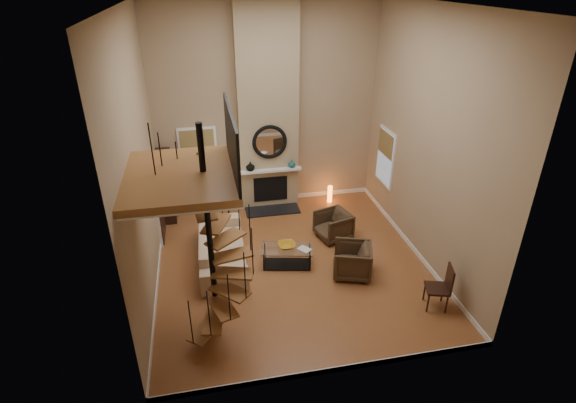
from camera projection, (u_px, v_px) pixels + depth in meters
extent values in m
cube|color=#AF6A38|center=(291.00, 263.00, 10.32)|extent=(6.00, 6.50, 0.01)
cube|color=tan|center=(267.00, 108.00, 11.88)|extent=(6.00, 0.02, 5.50)
cube|color=tan|center=(340.00, 233.00, 6.23)|extent=(6.00, 0.02, 5.50)
cube|color=tan|center=(139.00, 163.00, 8.52)|extent=(0.02, 6.50, 5.50)
cube|color=tan|center=(428.00, 141.00, 9.59)|extent=(0.02, 6.50, 5.50)
cube|color=silver|center=(293.00, 4.00, 7.79)|extent=(6.00, 6.50, 0.01)
cube|color=white|center=(269.00, 198.00, 13.11)|extent=(6.00, 0.02, 0.12)
cube|color=white|center=(331.00, 370.00, 7.47)|extent=(6.00, 0.02, 0.12)
cube|color=white|center=(158.00, 276.00, 9.76)|extent=(0.02, 6.50, 0.12)
cube|color=white|center=(412.00, 247.00, 10.82)|extent=(0.02, 6.50, 0.12)
cube|color=tan|center=(268.00, 110.00, 11.72)|extent=(1.60, 0.38, 5.50)
cube|color=black|center=(273.00, 210.00, 12.55)|extent=(1.50, 0.60, 0.04)
cube|color=black|center=(271.00, 189.00, 12.55)|extent=(0.95, 0.02, 0.72)
cube|color=white|center=(271.00, 170.00, 12.21)|extent=(1.70, 0.18, 0.06)
torus|color=black|center=(270.00, 142.00, 11.89)|extent=(0.94, 0.10, 0.94)
cylinder|color=white|center=(270.00, 142.00, 11.90)|extent=(0.80, 0.01, 0.80)
imported|color=black|center=(250.00, 166.00, 12.08)|extent=(0.24, 0.24, 0.25)
imported|color=#174F53|center=(292.00, 164.00, 12.29)|extent=(0.20, 0.20, 0.21)
cube|color=white|center=(198.00, 154.00, 12.06)|extent=(1.02, 0.04, 1.52)
cube|color=#8C9EB2|center=(198.00, 155.00, 12.03)|extent=(0.90, 0.01, 1.40)
cube|color=olive|center=(198.00, 147.00, 11.92)|extent=(0.90, 0.01, 0.98)
cube|color=white|center=(386.00, 157.00, 11.85)|extent=(0.04, 1.02, 1.52)
cube|color=#8C9EB2|center=(385.00, 158.00, 11.85)|extent=(0.01, 0.90, 1.40)
cube|color=olive|center=(386.00, 144.00, 11.67)|extent=(0.01, 0.90, 0.63)
cube|color=white|center=(157.00, 200.00, 10.88)|extent=(0.06, 1.05, 2.16)
cube|color=black|center=(159.00, 200.00, 10.89)|extent=(0.05, 0.90, 2.05)
cube|color=#8C9EB2|center=(158.00, 185.00, 10.70)|extent=(0.01, 0.60, 0.90)
cube|color=#9A6332|center=(181.00, 176.00, 6.91)|extent=(1.70, 2.20, 0.12)
cube|color=white|center=(181.00, 181.00, 6.94)|extent=(1.70, 2.20, 0.03)
cube|color=black|center=(232.00, 140.00, 6.81)|extent=(0.04, 2.20, 0.94)
cylinder|color=black|center=(210.00, 238.00, 7.51)|extent=(0.10, 0.10, 4.02)
cube|color=#9A6332|center=(206.00, 330.00, 8.03)|extent=(0.71, 0.78, 0.04)
cylinder|color=black|center=(191.00, 323.00, 7.53)|extent=(0.02, 0.02, 0.94)
cube|color=#9A6332|center=(214.00, 320.00, 7.88)|extent=(0.46, 0.77, 0.04)
cylinder|color=black|center=(209.00, 314.00, 7.34)|extent=(0.02, 0.02, 0.94)
cube|color=#9A6332|center=(223.00, 307.00, 7.80)|extent=(0.55, 0.79, 0.04)
cylinder|color=black|center=(229.00, 298.00, 7.30)|extent=(0.02, 0.02, 0.94)
cube|color=#9A6332|center=(230.00, 291.00, 7.78)|extent=(0.75, 0.74, 0.04)
cylinder|color=black|center=(245.00, 276.00, 7.40)|extent=(0.02, 0.02, 0.94)
cube|color=#9A6332|center=(233.00, 273.00, 7.81)|extent=(0.79, 0.53, 0.04)
cylinder|color=black|center=(252.00, 252.00, 7.57)|extent=(0.02, 0.02, 0.94)
cube|color=#9A6332|center=(232.00, 255.00, 7.84)|extent=(0.77, 0.48, 0.04)
cylinder|color=black|center=(250.00, 228.00, 7.76)|extent=(0.02, 0.02, 0.94)
cube|color=#9A6332|center=(226.00, 239.00, 7.85)|extent=(0.77, 0.72, 0.04)
cylinder|color=black|center=(239.00, 208.00, 7.88)|extent=(0.02, 0.02, 0.94)
cube|color=#9A6332|center=(216.00, 224.00, 7.79)|extent=(0.58, 0.79, 0.04)
cylinder|color=black|center=(221.00, 191.00, 7.89)|extent=(0.02, 0.02, 0.94)
cube|color=#9A6332|center=(205.00, 211.00, 7.66)|extent=(0.41, 0.75, 0.04)
cylinder|color=black|center=(200.00, 178.00, 7.75)|extent=(0.02, 0.02, 0.94)
cube|color=#9A6332|center=(194.00, 200.00, 7.46)|extent=(0.68, 0.79, 0.04)
cylinder|color=black|center=(179.00, 168.00, 7.47)|extent=(0.02, 0.02, 0.94)
cube|color=#9A6332|center=(185.00, 190.00, 7.21)|extent=(0.80, 0.64, 0.04)
cylinder|color=black|center=(161.00, 161.00, 7.08)|extent=(0.02, 0.02, 0.94)
cube|color=#9A6332|center=(180.00, 180.00, 6.93)|extent=(0.72, 0.34, 0.04)
cylinder|color=black|center=(152.00, 153.00, 6.65)|extent=(0.02, 0.02, 0.94)
cube|color=black|center=(166.00, 186.00, 11.79)|extent=(0.39, 0.83, 1.87)
imported|color=#CCAE8D|center=(222.00, 246.00, 10.22)|extent=(1.09, 2.63, 0.76)
imported|color=#44311F|center=(336.00, 225.00, 11.17)|extent=(0.97, 0.96, 0.72)
imported|color=#44311F|center=(356.00, 261.00, 9.78)|extent=(1.03, 1.02, 0.75)
cube|color=silver|center=(287.00, 249.00, 10.05)|extent=(1.26, 0.82, 0.02)
cube|color=black|center=(287.00, 264.00, 10.24)|extent=(1.14, 0.70, 0.01)
cylinder|color=black|center=(264.00, 262.00, 9.96)|extent=(0.03, 0.03, 0.43)
cylinder|color=black|center=(310.00, 263.00, 9.95)|extent=(0.03, 0.03, 0.43)
cylinder|color=black|center=(265.00, 251.00, 10.35)|extent=(0.03, 0.03, 0.43)
cylinder|color=black|center=(310.00, 252.00, 10.34)|extent=(0.03, 0.03, 0.43)
imported|color=gold|center=(287.00, 245.00, 10.07)|extent=(0.40, 0.40, 0.10)
imported|color=gray|center=(304.00, 250.00, 9.97)|extent=(0.34, 0.36, 0.03)
cylinder|color=black|center=(230.00, 224.00, 11.87)|extent=(0.38, 0.38, 0.03)
cylinder|color=black|center=(228.00, 198.00, 11.51)|extent=(0.04, 0.04, 1.65)
cylinder|color=#F2E5C6|center=(226.00, 171.00, 11.17)|extent=(0.43, 0.43, 0.34)
cylinder|color=orange|center=(330.00, 194.00, 12.95)|extent=(0.14, 0.14, 0.49)
cube|color=black|center=(437.00, 289.00, 8.79)|extent=(0.54, 0.54, 0.05)
cube|color=black|center=(450.00, 279.00, 8.65)|extent=(0.15, 0.41, 0.51)
cylinder|color=black|center=(428.00, 303.00, 8.75)|extent=(0.04, 0.04, 0.41)
cylinder|color=black|center=(447.00, 304.00, 8.72)|extent=(0.04, 0.04, 0.41)
cylinder|color=black|center=(424.00, 292.00, 9.07)|extent=(0.04, 0.04, 0.41)
cylinder|color=black|center=(442.00, 293.00, 9.04)|extent=(0.04, 0.04, 0.41)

